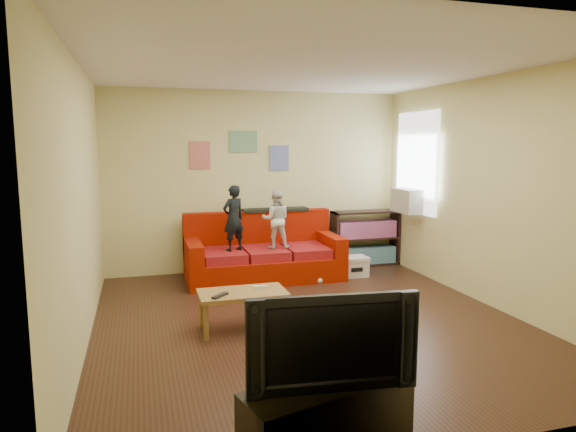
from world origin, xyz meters
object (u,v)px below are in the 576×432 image
object	(u,v)px
bookshelf	(365,241)
coffee_table	(243,297)
sofa	(263,256)
file_box	(353,266)
television	(329,337)
tv_stand	(328,415)
child_a	(233,218)
child_b	(276,219)

from	to	relation	value
bookshelf	coffee_table	bearing A→B (deg)	-136.78
sofa	file_box	xyz separation A→B (m)	(1.28, -0.29, -0.18)
television	tv_stand	bearing A→B (deg)	-173.89
child_a	tv_stand	world-z (taller)	child_a
child_b	television	xyz separation A→B (m)	(-0.73, -4.01, -0.14)
child_a	coffee_table	xyz separation A→B (m)	(-0.24, -1.80, -0.56)
sofa	child_a	size ratio (longest dim) A/B	2.42
tv_stand	television	world-z (taller)	television
child_a	tv_stand	size ratio (longest dim) A/B	0.80
file_box	television	world-z (taller)	television
sofa	tv_stand	distance (m)	4.23
bookshelf	sofa	bearing A→B (deg)	-169.72
child_b	coffee_table	size ratio (longest dim) A/B	0.91
child_a	television	world-z (taller)	child_a
tv_stand	child_b	bearing A→B (deg)	64.76
coffee_table	television	xyz separation A→B (m)	(0.11, -2.21, 0.38)
child_a	television	bearing A→B (deg)	63.36
sofa	coffee_table	xyz separation A→B (m)	(-0.69, -1.97, 0.02)
coffee_table	file_box	xyz separation A→B (m)	(1.97, 1.69, -0.20)
bookshelf	child_b	bearing A→B (deg)	-162.90
sofa	bookshelf	size ratio (longest dim) A/B	2.01
coffee_table	television	size ratio (longest dim) A/B	0.85
child_b	television	bearing A→B (deg)	93.17
sofa	bookshelf	xyz separation A→B (m)	(1.74, 0.32, 0.07)
sofa	coffee_table	world-z (taller)	sofa
file_box	tv_stand	world-z (taller)	tv_stand
sofa	child_a	xyz separation A→B (m)	(-0.45, -0.17, 0.59)
sofa	child_b	size ratio (longest dim) A/B	2.67
sofa	child_b	xyz separation A→B (m)	(0.15, -0.17, 0.55)
sofa	coffee_table	distance (m)	2.09
child_a	tv_stand	xyz separation A→B (m)	(-0.13, -4.01, -0.70)
child_b	coffee_table	xyz separation A→B (m)	(-0.84, -1.80, -0.52)
bookshelf	television	world-z (taller)	television
child_a	bookshelf	size ratio (longest dim) A/B	0.83
sofa	file_box	distance (m)	1.32
file_box	sofa	bearing A→B (deg)	167.42
sofa	television	distance (m)	4.24
television	child_a	bearing A→B (deg)	94.26
child_b	tv_stand	xyz separation A→B (m)	(-0.73, -4.01, -0.66)
child_a	file_box	size ratio (longest dim) A/B	2.16
sofa	tv_stand	xyz separation A→B (m)	(-0.58, -4.18, -0.11)
sofa	child_a	world-z (taller)	child_a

